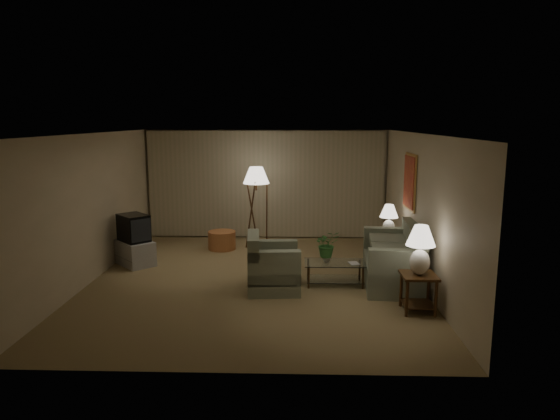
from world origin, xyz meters
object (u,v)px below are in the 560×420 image
object	(u,v)px
armchair	(273,268)
ottoman	(222,240)
side_table_near	(418,286)
table_lamp_near	(420,246)
vase	(327,258)
floor_lamp	(256,205)
sofa	(392,261)
tv_cabinet	(135,253)
side_table_far	(388,245)
table_lamp_far	(389,217)
coffee_table	(335,270)
crt_tv	(134,228)

from	to	relation	value
armchair	ottoman	size ratio (longest dim) A/B	1.72
side_table_near	ottoman	size ratio (longest dim) A/B	0.95
table_lamp_near	armchair	bearing A→B (deg)	157.68
armchair	vase	world-z (taller)	armchair
floor_lamp	sofa	bearing A→B (deg)	-44.58
armchair	tv_cabinet	size ratio (longest dim) A/B	1.10
side_table_far	ottoman	world-z (taller)	side_table_far
table_lamp_far	coffee_table	size ratio (longest dim) A/B	0.59
table_lamp_far	side_table_far	bearing A→B (deg)	0.00
table_lamp_near	table_lamp_far	world-z (taller)	table_lamp_near
coffee_table	tv_cabinet	world-z (taller)	tv_cabinet
table_lamp_near	tv_cabinet	bearing A→B (deg)	155.30
crt_tv	vase	xyz separation A→B (m)	(3.86, -1.14, -0.29)
coffee_table	tv_cabinet	size ratio (longest dim) A/B	1.11
crt_tv	table_lamp_near	bearing A→B (deg)	21.66
crt_tv	vase	world-z (taller)	crt_tv
tv_cabinet	vase	world-z (taller)	vase
sofa	vase	distance (m)	1.19
side_table_far	tv_cabinet	xyz separation A→B (m)	(-5.20, -0.21, -0.14)
armchair	tv_cabinet	world-z (taller)	armchair
table_lamp_far	armchair	bearing A→B (deg)	-143.96
table_lamp_near	tv_cabinet	xyz separation A→B (m)	(-5.20, 2.39, -0.81)
crt_tv	ottoman	world-z (taller)	crt_tv
table_lamp_far	coffee_table	world-z (taller)	table_lamp_far
coffee_table	floor_lamp	distance (m)	3.25
coffee_table	side_table_far	bearing A→B (deg)	48.64
side_table_near	coffee_table	distance (m)	1.73
armchair	table_lamp_far	size ratio (longest dim) A/B	1.67
table_lamp_far	floor_lamp	distance (m)	3.13
table_lamp_near	ottoman	size ratio (longest dim) A/B	1.23
tv_cabinet	floor_lamp	distance (m)	2.96
tv_cabinet	crt_tv	bearing A→B (deg)	0.00
sofa	coffee_table	bearing A→B (deg)	-79.27
sofa	tv_cabinet	bearing A→B (deg)	-96.43
table_lamp_near	side_table_far	bearing A→B (deg)	90.00
side_table_far	vase	bearing A→B (deg)	-134.75
armchair	side_table_near	world-z (taller)	armchair
side_table_far	floor_lamp	distance (m)	3.19
side_table_far	crt_tv	distance (m)	5.22
side_table_near	table_lamp_near	size ratio (longest dim) A/B	0.78
table_lamp_far	vase	xyz separation A→B (m)	(-1.34, -1.35, -0.49)
side_table_far	armchair	bearing A→B (deg)	-143.96
sofa	crt_tv	size ratio (longest dim) A/B	2.66
sofa	side_table_near	bearing A→B (deg)	11.57
sofa	crt_tv	world-z (taller)	crt_tv
side_table_near	coffee_table	xyz separation A→B (m)	(-1.19, 1.25, -0.13)
floor_lamp	side_table_near	bearing A→B (deg)	-54.71
floor_lamp	ottoman	size ratio (longest dim) A/B	2.98
coffee_table	vase	distance (m)	0.26
coffee_table	table_lamp_near	bearing A→B (deg)	-46.45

